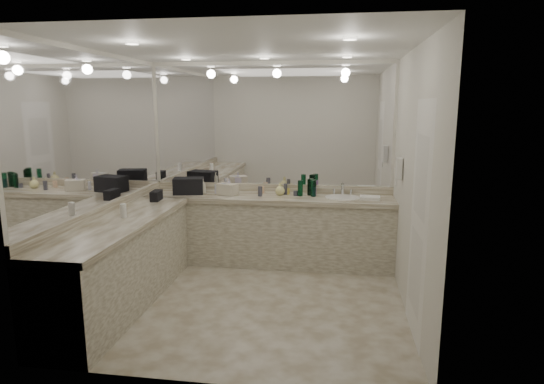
% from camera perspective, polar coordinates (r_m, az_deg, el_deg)
% --- Properties ---
extents(floor, '(3.20, 3.20, 0.00)m').
position_cam_1_polar(floor, '(4.99, -2.66, -13.36)').
color(floor, '#BEB6A2').
rests_on(floor, ground).
extents(ceiling, '(3.20, 3.20, 0.00)m').
position_cam_1_polar(ceiling, '(4.58, -2.96, 17.79)').
color(ceiling, white).
rests_on(ceiling, floor).
extents(wall_back, '(3.20, 0.02, 2.60)m').
position_cam_1_polar(wall_back, '(6.07, -0.07, 3.82)').
color(wall_back, beige).
rests_on(wall_back, floor).
extents(wall_left, '(0.02, 3.00, 2.60)m').
position_cam_1_polar(wall_left, '(5.16, -20.52, 1.85)').
color(wall_left, beige).
rests_on(wall_left, floor).
extents(wall_right, '(0.02, 3.00, 2.60)m').
position_cam_1_polar(wall_right, '(4.58, 17.24, 0.99)').
color(wall_right, beige).
rests_on(wall_right, floor).
extents(vanity_back_base, '(3.20, 0.60, 0.84)m').
position_cam_1_polar(vanity_back_base, '(5.96, -0.50, -4.97)').
color(vanity_back_base, beige).
rests_on(vanity_back_base, floor).
extents(vanity_back_top, '(3.20, 0.64, 0.06)m').
position_cam_1_polar(vanity_back_top, '(5.84, -0.52, -0.74)').
color(vanity_back_top, beige).
rests_on(vanity_back_top, vanity_back_base).
extents(vanity_left_base, '(0.60, 2.40, 0.84)m').
position_cam_1_polar(vanity_left_base, '(4.98, -18.44, -8.80)').
color(vanity_left_base, beige).
rests_on(vanity_left_base, floor).
extents(vanity_left_top, '(0.64, 2.42, 0.06)m').
position_cam_1_polar(vanity_left_top, '(4.84, -18.66, -3.79)').
color(vanity_left_top, beige).
rests_on(vanity_left_top, vanity_left_base).
extents(backsplash_back, '(3.20, 0.04, 0.10)m').
position_cam_1_polar(backsplash_back, '(6.11, -0.10, 0.54)').
color(backsplash_back, beige).
rests_on(backsplash_back, vanity_back_top).
extents(backsplash_left, '(0.04, 3.00, 0.10)m').
position_cam_1_polar(backsplash_left, '(5.21, -20.07, -1.95)').
color(backsplash_left, beige).
rests_on(backsplash_left, vanity_left_top).
extents(mirror_back, '(3.12, 0.01, 1.55)m').
position_cam_1_polar(mirror_back, '(6.02, -0.09, 8.29)').
color(mirror_back, white).
rests_on(mirror_back, wall_back).
extents(mirror_left, '(0.01, 2.92, 1.55)m').
position_cam_1_polar(mirror_left, '(5.11, -20.76, 7.12)').
color(mirror_left, white).
rests_on(mirror_left, wall_left).
extents(sink, '(0.44, 0.44, 0.03)m').
position_cam_1_polar(sink, '(5.78, 8.84, -0.75)').
color(sink, white).
rests_on(sink, vanity_back_top).
extents(faucet, '(0.24, 0.16, 0.14)m').
position_cam_1_polar(faucet, '(5.97, 8.85, 0.36)').
color(faucet, silver).
rests_on(faucet, vanity_back_top).
extents(wall_phone, '(0.06, 0.10, 0.24)m').
position_cam_1_polar(wall_phone, '(5.25, 15.64, 2.84)').
color(wall_phone, white).
rests_on(wall_phone, wall_right).
extents(door, '(0.02, 0.82, 2.10)m').
position_cam_1_polar(door, '(4.15, 17.90, -3.59)').
color(door, white).
rests_on(door, wall_right).
extents(black_toiletry_bag, '(0.43, 0.32, 0.22)m').
position_cam_1_polar(black_toiletry_bag, '(6.04, -10.42, 0.82)').
color(black_toiletry_bag, black).
rests_on(black_toiletry_bag, vanity_back_top).
extents(black_bag_spill, '(0.12, 0.23, 0.12)m').
position_cam_1_polar(black_bag_spill, '(5.71, -14.31, -0.45)').
color(black_bag_spill, black).
rests_on(black_bag_spill, vanity_left_top).
extents(cream_cosmetic_case, '(0.29, 0.24, 0.14)m').
position_cam_1_polar(cream_cosmetic_case, '(5.90, -5.61, 0.33)').
color(cream_cosmetic_case, beige).
rests_on(cream_cosmetic_case, vanity_back_top).
extents(hand_towel, '(0.25, 0.17, 0.04)m').
position_cam_1_polar(hand_towel, '(5.72, 12.19, -0.72)').
color(hand_towel, white).
rests_on(hand_towel, vanity_back_top).
extents(lotion_left, '(0.06, 0.06, 0.15)m').
position_cam_1_polar(lotion_left, '(4.93, -18.16, -2.24)').
color(lotion_left, white).
rests_on(lotion_left, vanity_left_top).
extents(soap_bottle_a, '(0.09, 0.09, 0.20)m').
position_cam_1_polar(soap_bottle_a, '(6.00, -8.63, 0.69)').
color(soap_bottle_a, beige).
rests_on(soap_bottle_a, vanity_back_top).
extents(soap_bottle_b, '(0.11, 0.11, 0.21)m').
position_cam_1_polar(soap_bottle_b, '(5.94, -5.42, 0.72)').
color(soap_bottle_b, silver).
rests_on(soap_bottle_b, vanity_back_top).
extents(soap_bottle_c, '(0.16, 0.16, 0.16)m').
position_cam_1_polar(soap_bottle_c, '(5.86, 1.02, 0.39)').
color(soap_bottle_c, '#DDD686').
rests_on(soap_bottle_c, vanity_back_top).
extents(green_bottle_0, '(0.07, 0.07, 0.20)m').
position_cam_1_polar(green_bottle_0, '(5.92, 4.87, 0.65)').
color(green_bottle_0, '#0B542D').
rests_on(green_bottle_0, vanity_back_top).
extents(green_bottle_1, '(0.07, 0.07, 0.21)m').
position_cam_1_polar(green_bottle_1, '(5.87, 4.93, 0.64)').
color(green_bottle_1, '#0B542D').
rests_on(green_bottle_1, vanity_back_top).
extents(green_bottle_2, '(0.07, 0.07, 0.21)m').
position_cam_1_polar(green_bottle_2, '(5.79, 5.23, 0.47)').
color(green_bottle_2, '#0B542D').
rests_on(green_bottle_2, vanity_back_top).
extents(green_bottle_3, '(0.07, 0.07, 0.21)m').
position_cam_1_polar(green_bottle_3, '(5.87, 4.81, 0.60)').
color(green_bottle_3, '#0B542D').
rests_on(green_bottle_3, vanity_back_top).
extents(green_bottle_4, '(0.07, 0.07, 0.20)m').
position_cam_1_polar(green_bottle_4, '(5.81, 3.57, 0.48)').
color(green_bottle_4, '#0B542D').
rests_on(green_bottle_4, vanity_back_top).
extents(amenity_bottle_0, '(0.04, 0.04, 0.12)m').
position_cam_1_polar(amenity_bottle_0, '(6.01, -7.02, 0.37)').
color(amenity_bottle_0, silver).
rests_on(amenity_bottle_0, vanity_back_top).
extents(amenity_bottle_1, '(0.06, 0.06, 0.15)m').
position_cam_1_polar(amenity_bottle_1, '(5.92, -6.06, 0.38)').
color(amenity_bottle_1, silver).
rests_on(amenity_bottle_1, vanity_back_top).
extents(amenity_bottle_2, '(0.05, 0.05, 0.14)m').
position_cam_1_polar(amenity_bottle_2, '(5.90, 1.70, 0.37)').
color(amenity_bottle_2, '#3F3F4C').
rests_on(amenity_bottle_2, vanity_back_top).
extents(amenity_bottle_3, '(0.06, 0.06, 0.09)m').
position_cam_1_polar(amenity_bottle_3, '(5.99, -1.27, 0.30)').
color(amenity_bottle_3, '#E0B28C').
rests_on(amenity_bottle_3, vanity_back_top).
extents(amenity_bottle_4, '(0.06, 0.06, 0.13)m').
position_cam_1_polar(amenity_bottle_4, '(5.79, -1.50, 0.09)').
color(amenity_bottle_4, '#3F3F4C').
rests_on(amenity_bottle_4, vanity_back_top).
extents(amenity_bottle_5, '(0.06, 0.06, 0.06)m').
position_cam_1_polar(amenity_bottle_5, '(5.83, 2.97, -0.16)').
color(amenity_bottle_5, '#3F3F4C').
rests_on(amenity_bottle_5, vanity_back_top).
extents(amenity_bottle_6, '(0.05, 0.05, 0.13)m').
position_cam_1_polar(amenity_bottle_6, '(5.81, 5.37, 0.07)').
color(amenity_bottle_6, '#9966B2').
rests_on(amenity_bottle_6, vanity_back_top).
extents(amenity_bottle_7, '(0.05, 0.05, 0.08)m').
position_cam_1_polar(amenity_bottle_7, '(5.93, 2.00, 0.10)').
color(amenity_bottle_7, '#F2D84C').
rests_on(amenity_bottle_7, vanity_back_top).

